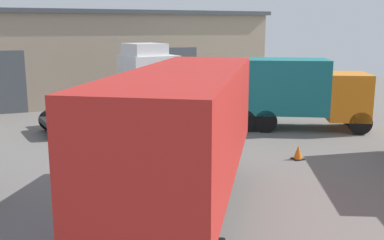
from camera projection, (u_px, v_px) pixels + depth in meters
The scene contains 6 objects.
ground_plane at pixel (167, 177), 14.94m from camera, with size 60.00×60.00×0.00m, color slate.
warehouse_building at pixel (79, 55), 31.22m from camera, with size 24.75×9.74×5.94m.
tractor_unit_white at pixel (140, 87), 22.53m from camera, with size 6.75×3.35×4.10m.
container_trailer_yellow at pixel (186, 126), 11.04m from camera, with size 7.02×9.04×3.89m.
box_truck_orange at pixel (297, 90), 21.78m from camera, with size 6.82×5.17×3.39m.
traffic_cone at pixel (298, 153), 16.85m from camera, with size 0.40×0.40×0.55m.
Camera 1 is at (-4.60, -13.51, 4.87)m, focal length 42.00 mm.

